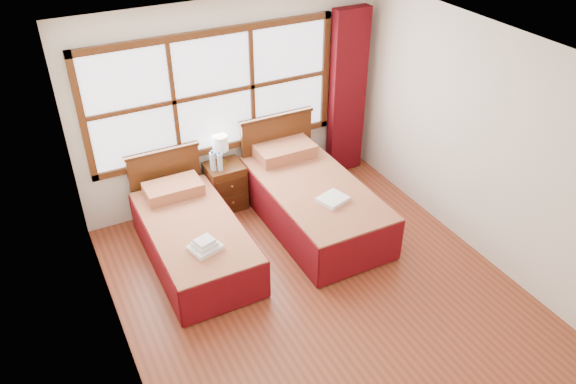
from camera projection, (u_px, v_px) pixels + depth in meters
floor at (320, 293)px, 6.01m from camera, size 4.50×4.50×0.00m
ceiling at (330, 60)px, 4.58m from camera, size 4.50×4.50×0.00m
wall_back at (233, 104)px, 6.97m from camera, size 4.00×0.00×4.00m
wall_left at (111, 255)px, 4.53m from camera, size 0.00×4.50×4.50m
wall_right at (484, 146)px, 6.06m from camera, size 0.00×4.50×4.50m
window at (214, 94)px, 6.73m from camera, size 3.16×0.06×1.56m
curtain at (347, 94)px, 7.55m from camera, size 0.50×0.16×2.30m
bed_left at (193, 237)px, 6.37m from camera, size 0.98×2.00×0.95m
bed_right at (311, 199)px, 6.93m from camera, size 1.11×2.14×1.08m
nightstand at (226, 186)px, 7.23m from camera, size 0.46×0.45×0.61m
towels_left at (205, 245)px, 5.81m from camera, size 0.36×0.33×0.13m
towels_right at (333, 199)px, 6.45m from camera, size 0.38×0.35×0.05m
lamp at (220, 144)px, 6.97m from camera, size 0.20×0.20×0.38m
bottle_near at (213, 161)px, 6.90m from camera, size 0.07×0.07×0.27m
bottle_far at (220, 162)px, 6.90m from camera, size 0.07×0.07×0.26m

